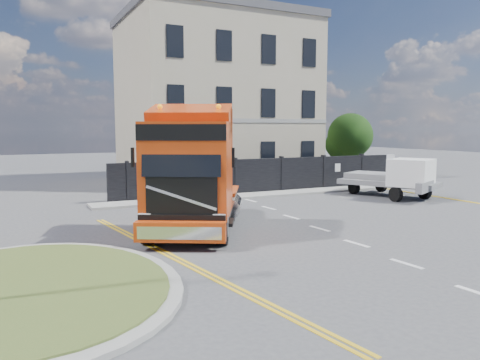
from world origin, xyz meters
TOP-DOWN VIEW (x-y plane):
  - ground at (0.00, 0.00)m, footprint 120.00×120.00m
  - traffic_island at (-7.00, -3.00)m, footprint 6.80×6.80m
  - hoarding_fence at (6.55, 9.00)m, footprint 18.80×0.25m
  - georgian_building at (6.00, 16.50)m, footprint 12.30×10.30m
  - tree at (14.38, 12.10)m, footprint 3.20×3.20m
  - pavement_far at (6.00, 8.10)m, footprint 20.00×1.60m
  - truck at (-1.56, 0.95)m, footprint 5.94×7.75m
  - flatbed_pickup at (11.30, 3.84)m, footprint 4.11×5.68m

SIDE VIEW (x-z plane):
  - ground at x=0.00m, z-range 0.00..0.00m
  - pavement_far at x=6.00m, z-range 0.00..0.12m
  - traffic_island at x=-7.00m, z-range 0.00..0.16m
  - hoarding_fence at x=6.55m, z-range 0.00..2.00m
  - flatbed_pickup at x=11.30m, z-range 0.08..2.23m
  - truck at x=-1.56m, z-range -0.23..4.18m
  - tree at x=14.38m, z-range 0.65..5.45m
  - georgian_building at x=6.00m, z-range -0.63..12.17m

